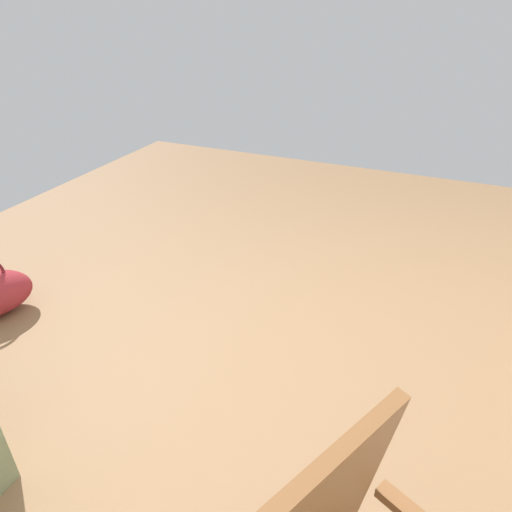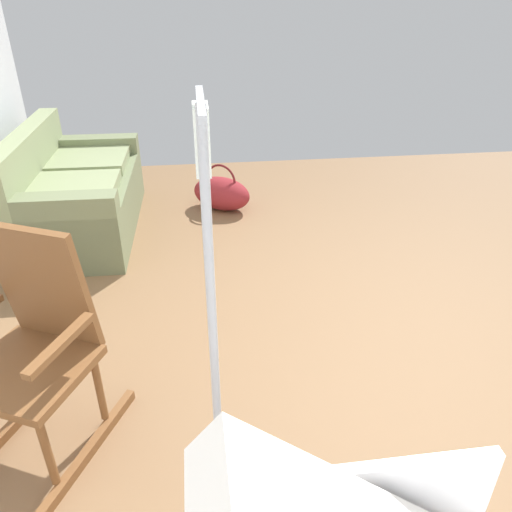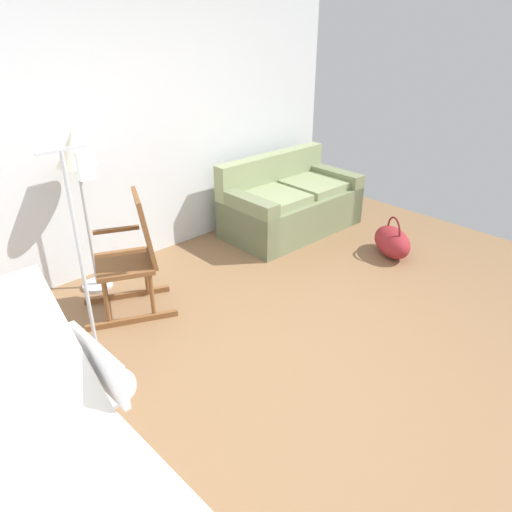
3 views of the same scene
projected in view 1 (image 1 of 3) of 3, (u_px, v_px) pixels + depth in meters
name	position (u px, v px, depth m)	size (l,w,h in m)	color
ground_plane	(308.00, 341.00, 2.74)	(6.53, 6.53, 0.00)	olive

